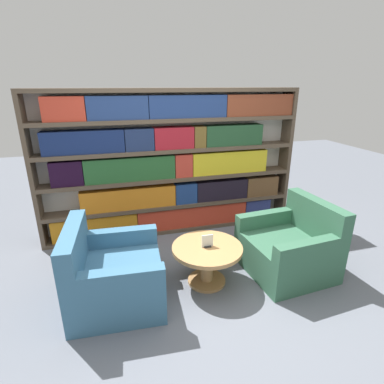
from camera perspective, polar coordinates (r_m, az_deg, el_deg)
The scene contains 6 objects.
ground_plane at distance 3.18m, azimuth 2.11°, elevation -18.13°, with size 14.00×14.00×0.00m, color slate.
bookshelf at distance 4.01m, azimuth -3.93°, elevation 5.20°, with size 3.42×0.30×1.91m.
armchair_left at distance 2.99m, azimuth -14.92°, elevation -15.17°, with size 0.88×0.90×0.79m.
armchair_right at distance 3.49m, azimuth 18.07°, elevation -10.09°, with size 0.89×0.91×0.79m.
coffee_table at distance 3.12m, azimuth 2.89°, elevation -12.21°, with size 0.71×0.71×0.42m.
table_sign at distance 3.03m, azimuth 2.94°, elevation -9.45°, with size 0.12×0.06×0.13m.
Camera 1 is at (-0.78, -2.38, 1.96)m, focal length 28.00 mm.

